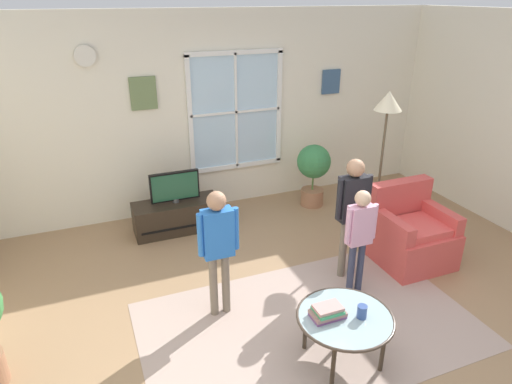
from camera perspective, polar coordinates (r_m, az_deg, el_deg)
The scene contains 15 objects.
ground_plane at distance 4.34m, azimuth 7.56°, elevation -16.35°, with size 6.88×6.23×0.02m, color #9E7A56.
back_wall at distance 6.15m, azimuth -4.91°, elevation 9.99°, with size 6.28×0.17×2.62m.
area_rug at distance 4.32m, azimuth 6.69°, elevation -16.31°, with size 3.00×1.84×0.01m, color tan.
tv_stand at distance 5.78m, azimuth -9.96°, elevation -3.02°, with size 1.07×0.42×0.39m.
television at distance 5.61m, azimuth -10.24°, elevation 0.68°, with size 0.61×0.08×0.40m.
armchair at distance 5.30m, azimuth 18.95°, elevation -5.09°, with size 0.76×0.74×0.87m.
coffee_table at distance 3.77m, azimuth 11.18°, elevation -15.49°, with size 0.78×0.78×0.44m.
book_stack at distance 3.70m, azimuth 9.06°, elevation -14.74°, with size 0.27×0.17×0.10m.
cup at distance 3.74m, azimuth 13.26°, elevation -14.52°, with size 0.08×0.08×0.11m, color #334C8C.
remote_near_books at distance 3.80m, azimuth 10.35°, elevation -14.41°, with size 0.04×0.14×0.02m, color black.
person_blue_shirt at distance 4.00m, azimuth -4.83°, elevation -6.10°, with size 0.38×0.17×1.25m.
person_black_shirt at distance 4.63m, azimuth 12.07°, elevation -1.65°, with size 0.40×0.18×1.31m.
person_pink_shirt at distance 4.43m, azimuth 12.97°, elevation -4.80°, with size 0.34×0.15×1.11m.
potted_plant_by_window at distance 6.30m, azimuth 7.28°, elevation 2.99°, with size 0.47×0.47×0.89m.
floor_lamp at distance 5.49m, azimuth 16.21°, elevation 9.24°, with size 0.32×0.32×1.76m.
Camera 1 is at (-1.73, -2.84, 2.78)m, focal length 31.62 mm.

